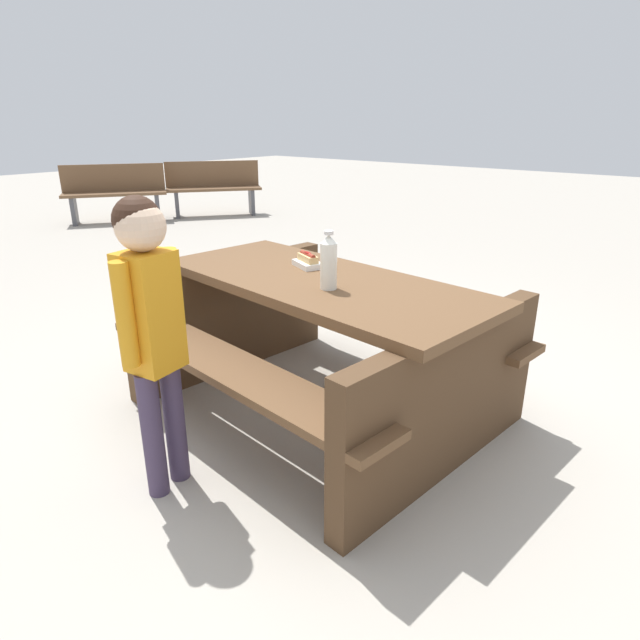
# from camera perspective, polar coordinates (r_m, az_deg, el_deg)

# --- Properties ---
(ground_plane) EXTENTS (30.00, 30.00, 0.00)m
(ground_plane) POSITION_cam_1_polar(r_m,az_deg,el_deg) (3.04, 0.00, -9.31)
(ground_plane) COLOR #ADA599
(ground_plane) RESTS_ON ground
(picnic_table) EXTENTS (1.92, 1.56, 0.75)m
(picnic_table) POSITION_cam_1_polar(r_m,az_deg,el_deg) (2.84, 0.00, -1.51)
(picnic_table) COLOR brown
(picnic_table) RESTS_ON ground
(soda_bottle) EXTENTS (0.08, 0.08, 0.28)m
(soda_bottle) POSITION_cam_1_polar(r_m,az_deg,el_deg) (2.54, 0.91, 6.11)
(soda_bottle) COLOR silver
(soda_bottle) RESTS_ON picnic_table
(hotdog_tray) EXTENTS (0.21, 0.17, 0.08)m
(hotdog_tray) POSITION_cam_1_polar(r_m,az_deg,el_deg) (2.95, -1.29, 6.21)
(hotdog_tray) COLOR white
(hotdog_tray) RESTS_ON picnic_table
(child_in_coat) EXTENTS (0.21, 0.31, 1.25)m
(child_in_coat) POSITION_cam_1_polar(r_m,az_deg,el_deg) (2.21, -17.46, 0.72)
(child_in_coat) COLOR #3F334C
(child_in_coat) RESTS_ON ground
(park_bench_mid) EXTENTS (1.15, 1.48, 0.85)m
(park_bench_mid) POSITION_cam_1_polar(r_m,az_deg,el_deg) (9.01, -20.81, 12.50)
(park_bench_mid) COLOR brown
(park_bench_mid) RESTS_ON ground
(park_bench_far) EXTENTS (1.20, 1.45, 0.85)m
(park_bench_far) POSITION_cam_1_polar(r_m,az_deg,el_deg) (9.22, -11.14, 13.57)
(park_bench_far) COLOR brown
(park_bench_far) RESTS_ON ground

